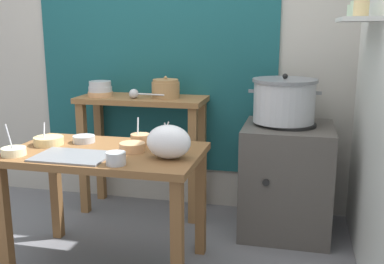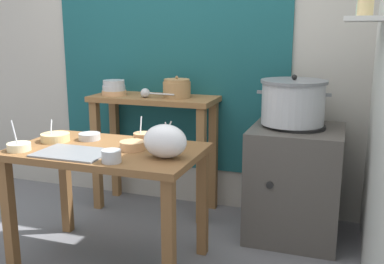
# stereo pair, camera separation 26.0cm
# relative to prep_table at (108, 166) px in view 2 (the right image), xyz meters

# --- Properties ---
(ground_plane) EXTENTS (9.00, 9.00, 0.00)m
(ground_plane) POSITION_rel_prep_table_xyz_m (0.11, 0.04, -0.61)
(ground_plane) COLOR slate
(wall_back) EXTENTS (4.40, 0.12, 2.60)m
(wall_back) POSITION_rel_prep_table_xyz_m (0.19, 1.14, 0.69)
(wall_back) COLOR #B2ADA3
(wall_back) RESTS_ON ground
(prep_table) EXTENTS (1.10, 0.66, 0.72)m
(prep_table) POSITION_rel_prep_table_xyz_m (0.00, 0.00, 0.00)
(prep_table) COLOR brown
(prep_table) RESTS_ON ground
(back_shelf_table) EXTENTS (0.96, 0.40, 0.90)m
(back_shelf_table) POSITION_rel_prep_table_xyz_m (-0.08, 0.87, 0.07)
(back_shelf_table) COLOR olive
(back_shelf_table) RESTS_ON ground
(stove_block) EXTENTS (0.60, 0.61, 0.78)m
(stove_block) POSITION_rel_prep_table_xyz_m (1.01, 0.74, -0.23)
(stove_block) COLOR #4C4742
(stove_block) RESTS_ON ground
(steamer_pot) EXTENTS (0.48, 0.43, 0.33)m
(steamer_pot) POSITION_rel_prep_table_xyz_m (0.97, 0.76, 0.32)
(steamer_pot) COLOR #B7BABF
(steamer_pot) RESTS_ON stove_block
(clay_pot) EXTENTS (0.21, 0.21, 0.16)m
(clay_pot) POSITION_rel_prep_table_xyz_m (0.10, 0.87, 0.36)
(clay_pot) COLOR #A37A4C
(clay_pot) RESTS_ON back_shelf_table
(bowl_stack_enamel) EXTENTS (0.19, 0.19, 0.12)m
(bowl_stack_enamel) POSITION_rel_prep_table_xyz_m (-0.40, 0.83, 0.35)
(bowl_stack_enamel) COLOR tan
(bowl_stack_enamel) RESTS_ON back_shelf_table
(ladle) EXTENTS (0.27, 0.07, 0.07)m
(ladle) POSITION_rel_prep_table_xyz_m (-0.10, 0.79, 0.33)
(ladle) COLOR #B7BABF
(ladle) RESTS_ON back_shelf_table
(serving_tray) EXTENTS (0.40, 0.28, 0.01)m
(serving_tray) POSITION_rel_prep_table_xyz_m (-0.12, -0.17, 0.12)
(serving_tray) COLOR slate
(serving_tray) RESTS_ON prep_table
(plastic_bag) EXTENTS (0.24, 0.17, 0.18)m
(plastic_bag) POSITION_rel_prep_table_xyz_m (0.40, -0.07, 0.20)
(plastic_bag) COLOR white
(plastic_bag) RESTS_ON prep_table
(prep_bowl_0) EXTENTS (0.15, 0.15, 0.05)m
(prep_bowl_0) POSITION_rel_prep_table_xyz_m (0.16, 0.02, 0.14)
(prep_bowl_0) COLOR tan
(prep_bowl_0) RESTS_ON prep_table
(prep_bowl_1) EXTENTS (0.18, 0.18, 0.13)m
(prep_bowl_1) POSITION_rel_prep_table_xyz_m (-0.38, 0.04, 0.14)
(prep_bowl_1) COLOR #E5C684
(prep_bowl_1) RESTS_ON prep_table
(prep_bowl_2) EXTENTS (0.13, 0.13, 0.04)m
(prep_bowl_2) POSITION_rel_prep_table_xyz_m (-0.21, 0.15, 0.13)
(prep_bowl_2) COLOR #B7BABF
(prep_bowl_2) RESTS_ON prep_table
(prep_bowl_3) EXTENTS (0.11, 0.11, 0.13)m
(prep_bowl_3) POSITION_rel_prep_table_xyz_m (0.29, 0.22, 0.14)
(prep_bowl_3) COLOR beige
(prep_bowl_3) RESTS_ON prep_table
(prep_bowl_4) EXTENTS (0.12, 0.12, 0.16)m
(prep_bowl_4) POSITION_rel_prep_table_xyz_m (0.15, 0.18, 0.15)
(prep_bowl_4) COLOR tan
(prep_bowl_4) RESTS_ON prep_table
(prep_bowl_5) EXTENTS (0.10, 0.10, 0.15)m
(prep_bowl_5) POSITION_rel_prep_table_xyz_m (0.35, 0.12, 0.15)
(prep_bowl_5) COLOR #E5C684
(prep_bowl_5) RESTS_ON prep_table
(prep_bowl_6) EXTENTS (0.10, 0.10, 0.07)m
(prep_bowl_6) POSITION_rel_prep_table_xyz_m (0.17, -0.25, 0.15)
(prep_bowl_6) COLOR #B7BABF
(prep_bowl_6) RESTS_ON prep_table
(prep_bowl_7) EXTENTS (0.13, 0.13, 0.18)m
(prep_bowl_7) POSITION_rel_prep_table_xyz_m (-0.45, -0.21, 0.14)
(prep_bowl_7) COLOR beige
(prep_bowl_7) RESTS_ON prep_table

